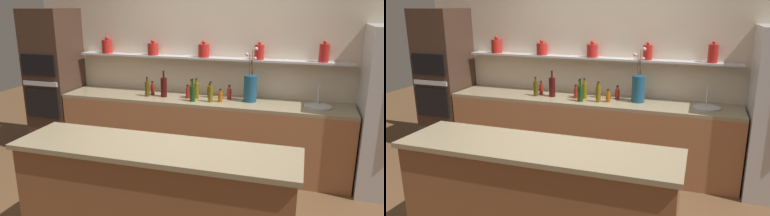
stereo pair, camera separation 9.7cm
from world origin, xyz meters
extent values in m
plane|color=brown|center=(0.00, 0.00, 0.00)|extent=(12.00, 12.00, 0.00)
cube|color=beige|center=(0.00, 1.60, 1.30)|extent=(5.20, 0.10, 2.60)
cube|color=#B7B7BC|center=(-0.15, 1.46, 1.41)|extent=(3.56, 0.18, 0.02)
cylinder|color=#AD1E19|center=(-1.56, 1.45, 1.51)|extent=(0.14, 0.14, 0.18)
sphere|color=#AD1E19|center=(-1.56, 1.45, 1.63)|extent=(0.05, 0.05, 0.05)
cylinder|color=#AD1E19|center=(-0.88, 1.45, 1.50)|extent=(0.14, 0.14, 0.16)
sphere|color=#AD1E19|center=(-0.88, 1.45, 1.60)|extent=(0.05, 0.05, 0.05)
cylinder|color=#AD1E19|center=(-0.18, 1.45, 1.50)|extent=(0.14, 0.14, 0.16)
sphere|color=#AD1E19|center=(-0.18, 1.45, 1.61)|extent=(0.05, 0.05, 0.05)
cylinder|color=#AD1E19|center=(0.53, 1.45, 1.51)|extent=(0.12, 0.12, 0.18)
sphere|color=#AD1E19|center=(0.53, 1.45, 1.62)|extent=(0.04, 0.04, 0.04)
cylinder|color=#AD1E19|center=(1.28, 1.45, 1.53)|extent=(0.11, 0.11, 0.21)
sphere|color=#AD1E19|center=(1.28, 1.45, 1.65)|extent=(0.04, 0.04, 0.04)
cube|color=#99603D|center=(-0.15, 1.24, 0.44)|extent=(3.66, 0.62, 0.88)
cube|color=gray|center=(-0.15, 1.24, 0.90)|extent=(3.66, 0.62, 0.04)
cube|color=brown|center=(0.00, -0.68, 0.49)|extent=(2.18, 0.55, 0.98)
cube|color=gray|center=(0.00, -0.68, 1.00)|extent=(2.24, 0.61, 0.04)
cube|color=#3D281E|center=(-2.30, 1.24, 1.01)|extent=(0.60, 0.62, 2.02)
cube|color=black|center=(-2.30, 0.92, 0.78)|extent=(0.51, 0.02, 0.40)
cube|color=black|center=(-2.30, 0.92, 1.30)|extent=(0.51, 0.02, 0.28)
cube|color=#B7B7BC|center=(-2.30, 0.92, 1.05)|extent=(0.53, 0.02, 0.06)
cylinder|color=navy|center=(0.46, 1.29, 1.08)|extent=(0.16, 0.16, 0.32)
cylinder|color=#4C3319|center=(0.44, 1.28, 1.37)|extent=(0.02, 0.03, 0.25)
sphere|color=pink|center=(0.41, 1.26, 1.50)|extent=(0.04, 0.04, 0.04)
cylinder|color=#4C3319|center=(0.47, 1.29, 1.35)|extent=(0.03, 0.05, 0.21)
sphere|color=pink|center=(0.50, 1.27, 1.46)|extent=(0.04, 0.04, 0.04)
cylinder|color=#4C3319|center=(0.47, 1.29, 1.40)|extent=(0.02, 0.07, 0.31)
sphere|color=pink|center=(0.51, 1.30, 1.56)|extent=(0.05, 0.05, 0.05)
cylinder|color=#B7B7BC|center=(1.26, 1.24, 0.93)|extent=(0.31, 0.31, 0.02)
cylinder|color=#B7B7BC|center=(1.26, 1.36, 1.05)|extent=(0.02, 0.02, 0.22)
cylinder|color=#B7B7BC|center=(1.26, 1.30, 1.16)|extent=(0.02, 0.12, 0.02)
cylinder|color=brown|center=(-0.22, 1.25, 1.02)|extent=(0.06, 0.06, 0.19)
cylinder|color=brown|center=(-0.22, 1.25, 1.14)|extent=(0.03, 0.03, 0.05)
cylinder|color=black|center=(-0.22, 1.25, 1.17)|extent=(0.03, 0.03, 0.01)
cylinder|color=#380C0C|center=(-0.64, 1.21, 1.04)|extent=(0.08, 0.08, 0.25)
cylinder|color=#380C0C|center=(-0.64, 1.21, 1.21)|extent=(0.02, 0.02, 0.08)
cylinder|color=black|center=(-0.64, 1.21, 1.25)|extent=(0.03, 0.03, 0.01)
cylinder|color=black|center=(-0.07, 1.35, 0.99)|extent=(0.06, 0.06, 0.14)
cylinder|color=black|center=(-0.07, 1.35, 1.07)|extent=(0.03, 0.03, 0.04)
cylinder|color=black|center=(-0.07, 1.35, 1.10)|extent=(0.03, 0.03, 0.01)
cylinder|color=#47380A|center=(-0.86, 1.18, 1.01)|extent=(0.06, 0.06, 0.19)
cylinder|color=#47380A|center=(-0.86, 1.18, 1.13)|extent=(0.03, 0.03, 0.05)
cylinder|color=black|center=(-0.86, 1.18, 1.16)|extent=(0.03, 0.03, 0.01)
cylinder|color=maroon|center=(-0.83, 1.28, 0.99)|extent=(0.05, 0.05, 0.13)
cylinder|color=maroon|center=(-0.83, 1.28, 1.07)|extent=(0.03, 0.03, 0.04)
cylinder|color=black|center=(-0.83, 1.28, 1.09)|extent=(0.03, 0.03, 0.01)
cylinder|color=brown|center=(0.00, 1.13, 1.02)|extent=(0.06, 0.06, 0.19)
cylinder|color=brown|center=(0.00, 1.13, 1.14)|extent=(0.03, 0.03, 0.05)
cylinder|color=black|center=(0.00, 1.13, 1.17)|extent=(0.03, 0.03, 0.01)
cylinder|color=maroon|center=(-0.32, 1.22, 0.98)|extent=(0.05, 0.05, 0.13)
cylinder|color=maroon|center=(-0.32, 1.22, 1.06)|extent=(0.03, 0.03, 0.04)
cylinder|color=black|center=(-0.32, 1.22, 1.09)|extent=(0.03, 0.03, 0.01)
cylinder|color=#9E4C0A|center=(0.11, 1.17, 0.98)|extent=(0.06, 0.06, 0.11)
cylinder|color=#9E4C0A|center=(0.11, 1.17, 1.05)|extent=(0.03, 0.03, 0.04)
cylinder|color=black|center=(0.11, 1.17, 1.08)|extent=(0.03, 0.03, 0.01)
cylinder|color=olive|center=(-0.29, 1.28, 1.00)|extent=(0.06, 0.06, 0.17)
cylinder|color=olive|center=(-0.29, 1.28, 1.11)|extent=(0.03, 0.03, 0.05)
cylinder|color=black|center=(-0.29, 1.28, 1.15)|extent=(0.03, 0.03, 0.01)
cylinder|color=maroon|center=(0.19, 1.34, 0.98)|extent=(0.06, 0.06, 0.13)
cylinder|color=maroon|center=(0.19, 1.34, 1.07)|extent=(0.03, 0.03, 0.04)
cylinder|color=black|center=(0.19, 1.34, 1.09)|extent=(0.03, 0.03, 0.01)
cylinder|color=#193814|center=(-0.22, 1.09, 1.01)|extent=(0.07, 0.07, 0.19)
cylinder|color=#193814|center=(-0.22, 1.09, 1.15)|extent=(0.02, 0.02, 0.08)
cylinder|color=black|center=(-0.22, 1.09, 1.20)|extent=(0.03, 0.03, 0.01)
camera|label=1|loc=(1.07, -3.18, 2.08)|focal=35.00mm
camera|label=2|loc=(1.16, -3.15, 2.08)|focal=35.00mm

